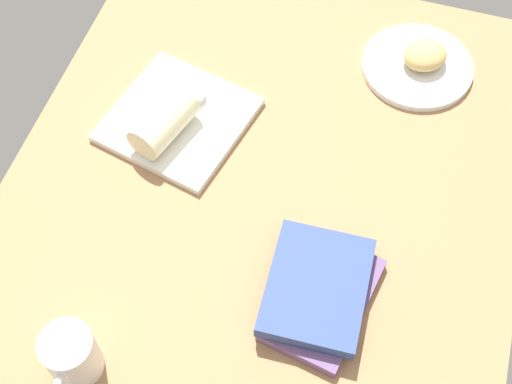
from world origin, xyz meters
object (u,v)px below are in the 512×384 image
Objects in this scene: sauce_cup at (192,93)px; coffee_mug at (71,358)px; scone_pastry at (425,55)px; square_plate at (178,120)px; breakfast_wrap at (164,122)px; book_stack at (319,292)px; round_plate at (417,66)px.

sauce_cup is 53.96cm from coffee_mug.
scone_pastry is 0.66× the size of coffee_mug.
breakfast_wrap is at bearing 169.23° from square_plate.
book_stack reaches higher than sauce_cup.
square_plate is at bearing 51.51° from book_stack.
square_plate is 1.83× the size of breakfast_wrap.
book_stack is at bearing 172.14° from scone_pastry.
breakfast_wrap is at bearing 126.18° from scone_pastry.
sauce_cup reaches higher than round_plate.
scone_pastry is at bearing -27.83° from coffee_mug.
breakfast_wrap is 41.42cm from book_stack.
sauce_cup is 0.38× the size of coffee_mug.
breakfast_wrap is (-4.19, 0.80, 4.15)cm from square_plate.
coffee_mug is at bearing -178.28° from square_plate.
coffee_mug is at bearing 124.02° from book_stack.
round_plate is 0.94× the size of book_stack.
coffee_mug reaches higher than book_stack.
scone_pastry is 51.98cm from breakfast_wrap.
book_stack is 39.07cm from coffee_mug.
square_plate is at bearing 169.23° from sauce_cup.
sauce_cup is at bearing 96.44° from breakfast_wrap.
book_stack is (-53.34, 7.36, -1.09)cm from scone_pastry.
coffee_mug is (-44.49, -2.26, 0.13)cm from breakfast_wrap.
book_stack is (-22.67, -34.58, -2.41)cm from breakfast_wrap.
round_plate is at bearing -6.98° from book_stack.
coffee_mug is (-48.68, -1.46, 4.28)cm from square_plate.
scone_pastry is at bearing -57.23° from square_plate.
book_stack is at bearing -134.39° from sauce_cup.
scone_pastry is 0.36× the size of square_plate.
scone_pastry is (0.59, -0.90, 2.93)cm from round_plate.
scone_pastry is at bearing 53.39° from breakfast_wrap.
book_stack is at bearing -55.98° from coffee_mug.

